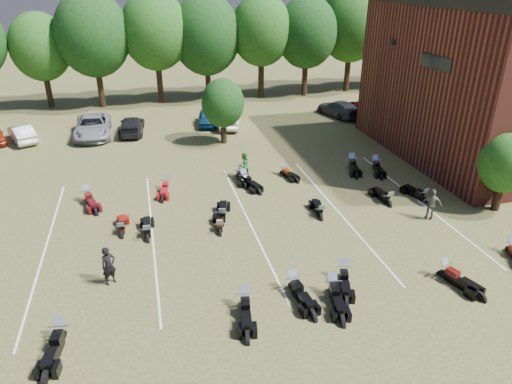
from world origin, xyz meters
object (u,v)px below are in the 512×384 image
object	(u,v)px
car_4	(208,118)
motorcycle_0	(62,341)
person_green	(244,165)
person_black	(109,266)
motorcycle_7	(123,236)
motorcycle_14	(88,201)
motorcycle_3	(332,294)
person_grey	(432,204)

from	to	relation	value
car_4	motorcycle_0	world-z (taller)	car_4
car_4	person_green	size ratio (longest dim) A/B	2.34
car_4	person_black	world-z (taller)	person_black
car_4	person_green	distance (m)	11.53
motorcycle_7	person_green	bearing A→B (deg)	-141.76
person_black	motorcycle_14	xyz separation A→B (m)	(-1.55, 8.27, -0.86)
person_green	motorcycle_3	xyz separation A→B (m)	(0.84, -12.44, -0.81)
motorcycle_7	person_grey	bearing A→B (deg)	173.37
person_green	motorcycle_0	distance (m)	15.74
car_4	motorcycle_14	bearing A→B (deg)	-116.24
person_green	person_grey	distance (m)	11.45
person_green	motorcycle_0	size ratio (longest dim) A/B	0.66
person_black	person_grey	distance (m)	16.33
car_4	motorcycle_3	xyz separation A→B (m)	(1.40, -23.96, -0.65)
person_black	person_grey	world-z (taller)	person_black
person_green	person_grey	world-z (taller)	person_grey
person_grey	motorcycle_3	world-z (taller)	person_grey
motorcycle_0	motorcycle_7	size ratio (longest dim) A/B	1.16
motorcycle_3	motorcycle_14	distance (m)	15.24
motorcycle_3	motorcycle_14	world-z (taller)	motorcycle_14
motorcycle_7	motorcycle_14	xyz separation A→B (m)	(-1.96, 4.45, 0.00)
person_black	motorcycle_0	world-z (taller)	person_black
person_grey	motorcycle_0	world-z (taller)	person_grey
person_black	motorcycle_3	bearing A→B (deg)	-49.41
car_4	motorcycle_0	size ratio (longest dim) A/B	1.55
person_grey	motorcycle_14	xyz separation A→B (m)	(-17.79, 6.64, -0.85)
motorcycle_3	motorcycle_14	xyz separation A→B (m)	(-10.29, 11.24, 0.00)
car_4	motorcycle_0	xyz separation A→B (m)	(-8.94, -24.04, -0.65)
car_4	motorcycle_3	world-z (taller)	car_4
person_black	motorcycle_7	xyz separation A→B (m)	(0.41, 3.81, -0.86)
person_grey	motorcycle_3	distance (m)	8.84
person_black	motorcycle_0	bearing A→B (deg)	-148.10
car_4	motorcycle_0	bearing A→B (deg)	-101.67
motorcycle_0	motorcycle_14	size ratio (longest dim) A/B	1.01
motorcycle_14	motorcycle_3	bearing A→B (deg)	-64.87
motorcycle_14	person_grey	bearing A→B (deg)	-37.79
person_grey	person_black	bearing A→B (deg)	41.66
car_4	person_grey	size ratio (longest dim) A/B	2.23
person_black	person_green	world-z (taller)	person_black
car_4	person_green	xyz separation A→B (m)	(0.56, -11.52, 0.17)
motorcycle_7	person_black	bearing A→B (deg)	85.08
person_grey	motorcycle_7	xyz separation A→B (m)	(-15.84, 2.18, -0.85)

